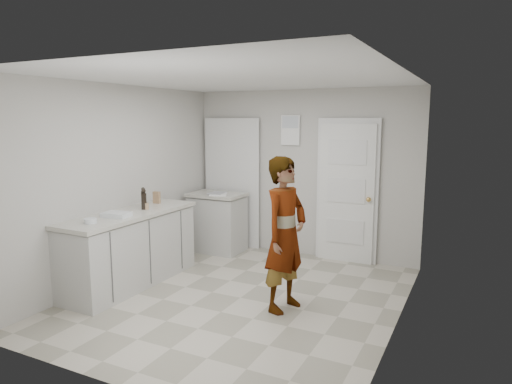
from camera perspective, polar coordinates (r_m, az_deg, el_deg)
The scene contains 12 objects.
ground at distance 5.47m, azimuth -1.96°, elevation -13.08°, with size 4.00×4.00×0.00m, color gray.
room_shell at distance 6.98m, azimuth 4.37°, elevation 0.51°, with size 4.00×4.00×4.00m.
main_counter at distance 5.97m, azimuth -15.36°, elevation -7.13°, with size 0.64×1.96×0.93m.
side_counter at distance 7.22m, azimuth -4.87°, elevation -4.03°, with size 0.84×0.61×0.93m.
person at distance 4.93m, azimuth 3.68°, elevation -5.29°, with size 0.61×0.40×1.68m, color silver.
cake_mix_box at distance 6.36m, azimuth -12.32°, elevation -0.68°, with size 0.10×0.04×0.16m, color #896144.
spice_jar at distance 5.97m, azimuth -13.51°, elevation -1.75°, with size 0.05×0.05×0.08m, color tan.
oil_cruet_a at distance 5.96m, azimuth -13.85°, elevation -0.92°, with size 0.07×0.07×0.27m.
oil_cruet_b at distance 6.14m, azimuth -13.90°, elevation -0.67°, with size 0.06×0.06×0.26m.
baking_dish at distance 5.62m, azimuth -17.05°, elevation -2.74°, with size 0.34×0.26×0.05m.
egg_bowl at distance 5.37m, azimuth -20.01°, elevation -3.40°, with size 0.14×0.14×0.05m.
papers at distance 6.98m, azimuth -4.74°, elevation -0.28°, with size 0.26×0.33×0.01m, color white.
Camera 1 is at (2.42, -4.45, 2.06)m, focal length 32.00 mm.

